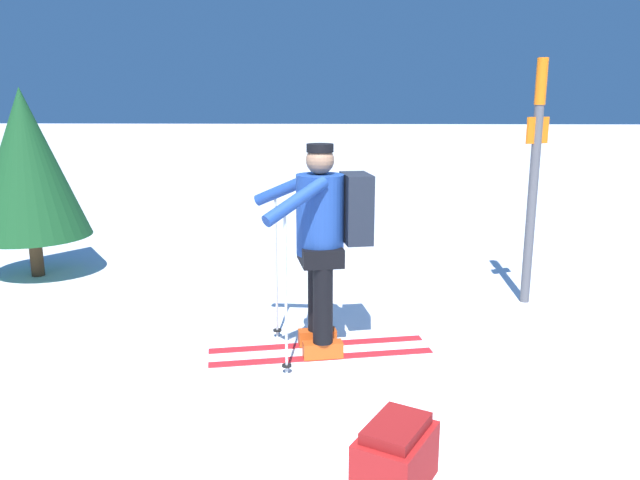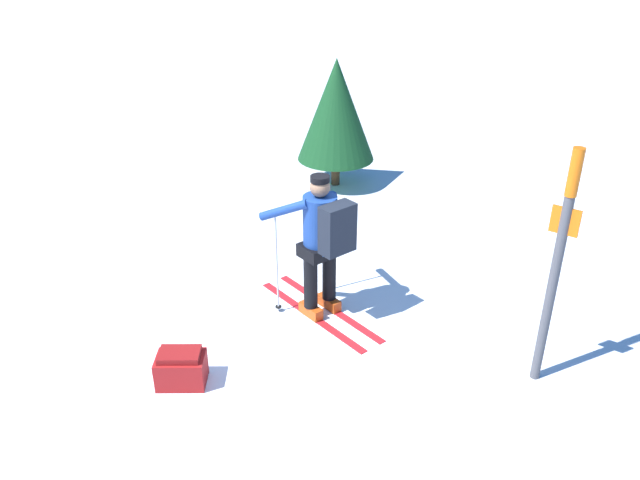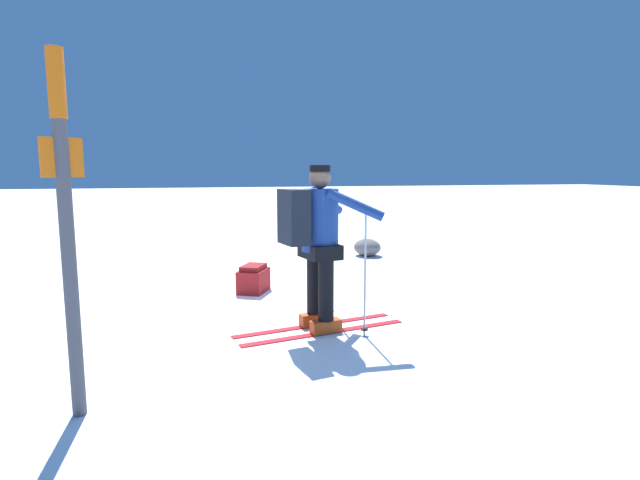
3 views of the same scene
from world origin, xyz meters
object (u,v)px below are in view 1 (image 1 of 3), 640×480
at_px(skier, 325,234).
at_px(dropped_backpack, 396,456).
at_px(pine_tree, 27,164).
at_px(trail_marker, 535,163).

height_order(skier, dropped_backpack, skier).
bearing_deg(pine_tree, skier, 58.58).
xyz_separation_m(skier, dropped_backpack, (1.71, 0.41, -0.77)).
bearing_deg(dropped_backpack, pine_tree, -135.27).
distance_m(dropped_backpack, pine_tree, 5.30).
bearing_deg(dropped_backpack, trail_marker, 153.42).
distance_m(trail_marker, pine_tree, 5.19).
xyz_separation_m(skier, pine_tree, (-1.98, -3.25, 0.30)).
bearing_deg(pine_tree, dropped_backpack, 44.73).
xyz_separation_m(trail_marker, pine_tree, (-0.71, -5.14, -0.10)).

